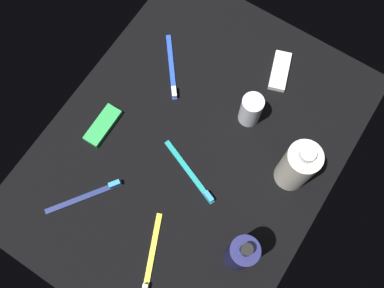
# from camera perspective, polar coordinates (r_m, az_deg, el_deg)

# --- Properties ---
(ground_plane) EXTENTS (0.84, 0.64, 0.01)m
(ground_plane) POSITION_cam_1_polar(r_m,az_deg,el_deg) (1.03, 0.00, -0.62)
(ground_plane) COLOR black
(lotion_bottle) EXTENTS (0.06, 0.06, 0.20)m
(lotion_bottle) POSITION_cam_1_polar(r_m,az_deg,el_deg) (0.90, 6.34, -14.01)
(lotion_bottle) COLOR #1D1E51
(lotion_bottle) RESTS_ON ground_plane
(bodywash_bottle) EXTENTS (0.07, 0.07, 0.18)m
(bodywash_bottle) POSITION_cam_1_polar(r_m,az_deg,el_deg) (0.96, 13.53, -2.83)
(bodywash_bottle) COLOR silver
(bodywash_bottle) RESTS_ON ground_plane
(deodorant_stick) EXTENTS (0.05, 0.05, 0.09)m
(deodorant_stick) POSITION_cam_1_polar(r_m,az_deg,el_deg) (1.02, 7.65, 4.42)
(deodorant_stick) COLOR silver
(deodorant_stick) RESTS_ON ground_plane
(toothbrush_teal) EXTENTS (0.08, 0.17, 0.02)m
(toothbrush_teal) POSITION_cam_1_polar(r_m,az_deg,el_deg) (1.00, -0.02, -4.06)
(toothbrush_teal) COLOR teal
(toothbrush_teal) RESTS_ON ground_plane
(toothbrush_blue) EXTENTS (0.15, 0.12, 0.02)m
(toothbrush_blue) POSITION_cam_1_polar(r_m,az_deg,el_deg) (1.10, -2.64, 9.58)
(toothbrush_blue) COLOR blue
(toothbrush_blue) RESTS_ON ground_plane
(toothbrush_navy) EXTENTS (0.15, 0.11, 0.02)m
(toothbrush_navy) POSITION_cam_1_polar(r_m,az_deg,el_deg) (1.02, -13.33, -6.47)
(toothbrush_navy) COLOR navy
(toothbrush_navy) RESTS_ON ground_plane
(toothbrush_yellow) EXTENTS (0.17, 0.08, 0.02)m
(toothbrush_yellow) POSITION_cam_1_polar(r_m,az_deg,el_deg) (0.98, -5.38, -14.74)
(toothbrush_yellow) COLOR yellow
(toothbrush_yellow) RESTS_ON ground_plane
(snack_bar_white) EXTENTS (0.11, 0.07, 0.01)m
(snack_bar_white) POSITION_cam_1_polar(r_m,az_deg,el_deg) (1.12, 11.35, 9.28)
(snack_bar_white) COLOR white
(snack_bar_white) RESTS_ON ground_plane
(snack_bar_green) EXTENTS (0.10, 0.04, 0.01)m
(snack_bar_green) POSITION_cam_1_polar(r_m,az_deg,el_deg) (1.06, -11.51, 2.37)
(snack_bar_green) COLOR green
(snack_bar_green) RESTS_ON ground_plane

